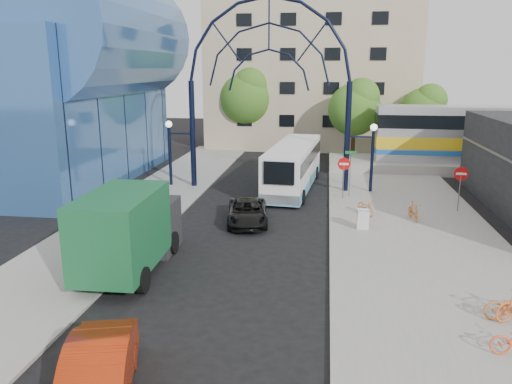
# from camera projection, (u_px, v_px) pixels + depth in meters

# --- Properties ---
(ground) EXTENTS (120.00, 120.00, 0.00)m
(ground) POSITION_uv_depth(u_px,v_px,m) (226.00, 274.00, 19.42)
(ground) COLOR black
(ground) RESTS_ON ground
(sidewalk_east) EXTENTS (8.00, 56.00, 0.12)m
(sidewalk_east) POSITION_uv_depth(u_px,v_px,m) (420.00, 247.00, 22.16)
(sidewalk_east) COLOR gray
(sidewalk_east) RESTS_ON ground
(plaza_west) EXTENTS (5.00, 50.00, 0.12)m
(plaza_west) POSITION_uv_depth(u_px,v_px,m) (127.00, 220.00, 26.05)
(plaza_west) COLOR gray
(plaza_west) RESTS_ON ground
(gateway_arch) EXTENTS (13.64, 0.44, 12.10)m
(gateway_arch) POSITION_uv_depth(u_px,v_px,m) (269.00, 55.00, 30.80)
(gateway_arch) COLOR black
(gateway_arch) RESTS_ON ground
(stop_sign) EXTENTS (0.80, 0.07, 2.50)m
(stop_sign) POSITION_uv_depth(u_px,v_px,m) (344.00, 168.00, 29.81)
(stop_sign) COLOR slate
(stop_sign) RESTS_ON sidewalk_east
(do_not_enter_sign) EXTENTS (0.76, 0.07, 2.48)m
(do_not_enter_sign) POSITION_uv_depth(u_px,v_px,m) (461.00, 178.00, 27.05)
(do_not_enter_sign) COLOR slate
(do_not_enter_sign) RESTS_ON sidewalk_east
(street_name_sign) EXTENTS (0.70, 0.70, 2.80)m
(street_name_sign) POSITION_uv_depth(u_px,v_px,m) (350.00, 164.00, 30.30)
(street_name_sign) COLOR slate
(street_name_sign) RESTS_ON sidewalk_east
(sandwich_board) EXTENTS (0.55, 0.61, 0.99)m
(sandwich_board) POSITION_uv_depth(u_px,v_px,m) (363.00, 217.00, 24.22)
(sandwich_board) COLOR white
(sandwich_board) RESTS_ON sidewalk_east
(transit_hall) EXTENTS (16.50, 18.00, 14.50)m
(transit_hall) POSITION_uv_depth(u_px,v_px,m) (50.00, 84.00, 34.29)
(transit_hall) COLOR #335E9C
(transit_hall) RESTS_ON ground
(apartment_block) EXTENTS (20.00, 12.10, 14.00)m
(apartment_block) POSITION_uv_depth(u_px,v_px,m) (312.00, 76.00, 51.05)
(apartment_block) COLOR tan
(apartment_block) RESTS_ON ground
(tree_north_a) EXTENTS (4.48, 4.48, 7.00)m
(tree_north_a) POSITION_uv_depth(u_px,v_px,m) (356.00, 106.00, 42.38)
(tree_north_a) COLOR #382314
(tree_north_a) RESTS_ON ground
(tree_north_b) EXTENTS (5.12, 5.12, 8.00)m
(tree_north_b) POSITION_uv_depth(u_px,v_px,m) (247.00, 95.00, 47.42)
(tree_north_b) COLOR #382314
(tree_north_b) RESTS_ON ground
(tree_north_c) EXTENTS (4.16, 4.16, 6.50)m
(tree_north_c) POSITION_uv_depth(u_px,v_px,m) (424.00, 109.00, 43.57)
(tree_north_c) COLOR #382314
(tree_north_c) RESTS_ON ground
(city_bus) EXTENTS (3.28, 10.87, 2.94)m
(city_bus) POSITION_uv_depth(u_px,v_px,m) (294.00, 165.00, 32.88)
(city_bus) COLOR white
(city_bus) RESTS_ON ground
(green_truck) EXTENTS (2.71, 6.65, 3.32)m
(green_truck) POSITION_uv_depth(u_px,v_px,m) (130.00, 229.00, 19.51)
(green_truck) COLOR black
(green_truck) RESTS_ON ground
(black_suv) EXTENTS (2.63, 4.58, 1.20)m
(black_suv) POSITION_uv_depth(u_px,v_px,m) (247.00, 212.00, 25.60)
(black_suv) COLOR black
(black_suv) RESTS_ON ground
(red_sedan) EXTENTS (2.63, 4.63, 1.44)m
(red_sedan) POSITION_uv_depth(u_px,v_px,m) (97.00, 375.00, 11.79)
(red_sedan) COLOR #A8270A
(red_sedan) RESTS_ON ground
(bike_near_a) EXTENTS (1.18, 1.70, 0.85)m
(bike_near_a) POSITION_uv_depth(u_px,v_px,m) (366.00, 207.00, 26.80)
(bike_near_a) COLOR orange
(bike_near_a) RESTS_ON sidewalk_east
(bike_near_b) EXTENTS (0.71, 1.60, 0.93)m
(bike_near_b) POSITION_uv_depth(u_px,v_px,m) (414.00, 211.00, 25.83)
(bike_near_b) COLOR orange
(bike_near_b) RESTS_ON sidewalk_east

